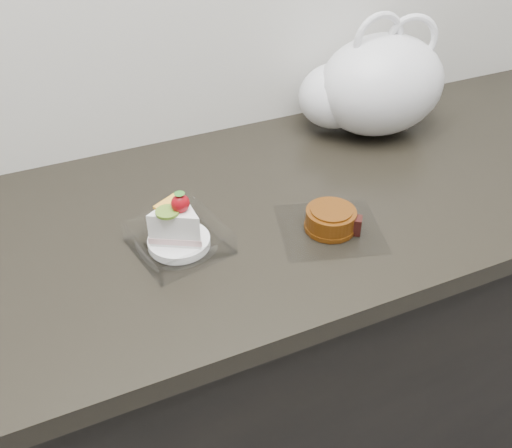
% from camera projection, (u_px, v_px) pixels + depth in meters
% --- Properties ---
extents(counter, '(2.04, 0.64, 0.90)m').
position_uv_depth(counter, '(223.00, 370.00, 1.33)').
color(counter, black).
rests_on(counter, ground).
extents(cake_tray, '(0.17, 0.17, 0.11)m').
position_uv_depth(cake_tray, '(178.00, 233.00, 0.96)').
color(cake_tray, white).
rests_on(cake_tray, counter).
extents(mooncake_wrap, '(0.22, 0.21, 0.04)m').
position_uv_depth(mooncake_wrap, '(331.00, 221.00, 1.01)').
color(mooncake_wrap, white).
rests_on(mooncake_wrap, counter).
extents(plastic_bag, '(0.36, 0.28, 0.27)m').
position_uv_depth(plastic_bag, '(372.00, 86.00, 1.26)').
color(plastic_bag, silver).
rests_on(plastic_bag, counter).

